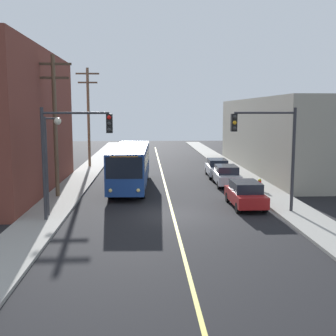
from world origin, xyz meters
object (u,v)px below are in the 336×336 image
traffic_signal_left_corner (72,142)px  street_lamp_left (50,151)px  parked_car_white (217,168)px  parked_car_silver (226,175)px  parked_car_red (245,194)px  fire_hydrant (260,184)px  utility_pole_mid (88,113)px  traffic_signal_right_corner (268,140)px  utility_pole_near (55,120)px  city_bus (131,164)px

traffic_signal_left_corner → street_lamp_left: (-1.42, 0.99, -0.56)m
parked_car_white → parked_car_silver: bearing=-90.5°
parked_car_red → parked_car_silver: (0.27, 7.59, 0.00)m
fire_hydrant → traffic_signal_left_corner: bearing=-147.7°
fire_hydrant → parked_car_silver: bearing=125.2°
parked_car_silver → street_lamp_left: bearing=-140.9°
utility_pole_mid → traffic_signal_right_corner: utility_pole_mid is taller
utility_pole_mid → traffic_signal_left_corner: size_ratio=1.70×
parked_car_white → street_lamp_left: bearing=-130.0°
parked_car_red → utility_pole_near: bearing=164.6°
parked_car_red → parked_car_silver: same height
street_lamp_left → parked_car_white: bearing=50.0°
parked_car_silver → fire_hydrant: size_ratio=5.31×
parked_car_red → street_lamp_left: street_lamp_left is taller
traffic_signal_right_corner → street_lamp_left: (-12.24, -0.23, -0.56)m
utility_pole_mid → traffic_signal_left_corner: utility_pole_mid is taller
traffic_signal_left_corner → fire_hydrant: traffic_signal_left_corner is taller
city_bus → utility_pole_mid: 13.35m
street_lamp_left → traffic_signal_left_corner: bearing=-35.0°
utility_pole_near → street_lamp_left: 5.61m
parked_car_red → parked_car_white: bearing=88.5°
parked_car_red → street_lamp_left: size_ratio=0.80×
parked_car_red → parked_car_white: (0.31, 12.10, 0.00)m
fire_hydrant → utility_pole_mid: bearing=135.2°
utility_pole_mid → traffic_signal_left_corner: (2.09, -22.01, -1.46)m
city_bus → parked_car_red: bearing=-44.6°
parked_car_red → fire_hydrant: size_ratio=5.25×
city_bus → utility_pole_mid: (-4.77, 11.83, 3.95)m
parked_car_red → fire_hydrant: bearing=65.2°
traffic_signal_left_corner → parked_car_white: bearing=55.4°
traffic_signal_right_corner → traffic_signal_left_corner: bearing=-173.5°
city_bus → parked_car_white: bearing=32.3°
parked_car_white → traffic_signal_left_corner: 18.57m
parked_car_white → fire_hydrant: bearing=-75.3°
city_bus → fire_hydrant: 9.96m
city_bus → fire_hydrant: bearing=-14.2°
traffic_signal_left_corner → traffic_signal_right_corner: same height
parked_car_red → street_lamp_left: 11.97m
parked_car_red → traffic_signal_right_corner: traffic_signal_right_corner is taller
utility_pole_near → parked_car_red: bearing=-15.4°
parked_car_white → utility_pole_near: bearing=-145.2°
city_bus → traffic_signal_right_corner: size_ratio=2.04×
city_bus → traffic_signal_right_corner: traffic_signal_right_corner is taller
utility_pole_mid → traffic_signal_right_corner: size_ratio=1.70×
parked_car_red → traffic_signal_right_corner: bearing=-65.3°
utility_pole_mid → traffic_signal_right_corner: (12.91, -20.78, -1.46)m
city_bus → fire_hydrant: (9.58, -2.43, -1.23)m
utility_pole_near → traffic_signal_right_corner: 14.02m
traffic_signal_left_corner → traffic_signal_right_corner: bearing=6.5°
city_bus → street_lamp_left: 10.24m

